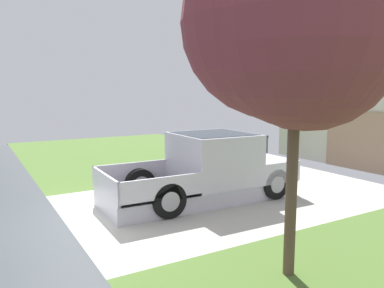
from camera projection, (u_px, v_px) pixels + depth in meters
name	position (u px, v px, depth m)	size (l,w,h in m)	color
pickup_truck	(212.00, 170.00, 9.79)	(2.14, 5.06, 1.71)	silver
person_with_hat	(185.00, 157.00, 10.94)	(0.48, 0.42, 1.66)	navy
handbag	(177.00, 185.00, 10.80)	(0.32, 0.15, 0.38)	brown
front_yard_tree	(294.00, 28.00, 5.24)	(3.14, 2.96, 5.17)	brown
wheeled_trash_bin	(256.00, 149.00, 14.41)	(0.60, 0.72, 1.12)	#424247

